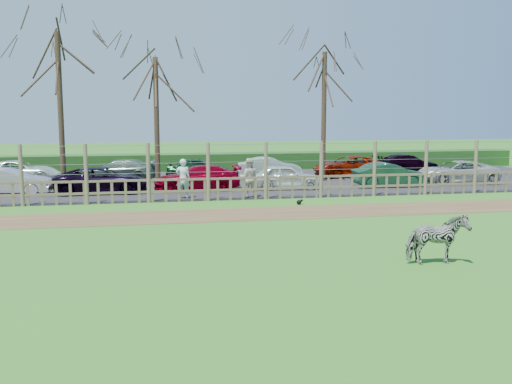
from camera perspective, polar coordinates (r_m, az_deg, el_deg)
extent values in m
plane|color=#518E27|center=(16.65, -1.74, -5.00)|extent=(120.00, 120.00, 0.00)
cube|color=brown|center=(21.01, -3.72, -2.30)|extent=(34.00, 2.80, 0.01)
cube|color=#232326|center=(30.85, -6.08, 0.94)|extent=(44.00, 13.00, 0.04)
cube|color=#1E4716|center=(37.74, -7.02, 2.99)|extent=(46.00, 2.00, 1.10)
cube|color=brown|center=(24.38, -4.78, 0.15)|extent=(30.00, 0.06, 0.10)
cube|color=brown|center=(24.32, -4.79, 1.32)|extent=(30.00, 0.06, 0.10)
cylinder|color=brown|center=(24.64, -22.42, 1.54)|extent=(0.16, 0.16, 2.50)
cylinder|color=brown|center=(24.27, -16.62, 1.72)|extent=(0.16, 0.16, 2.50)
cylinder|color=brown|center=(24.15, -10.71, 1.88)|extent=(0.16, 0.16, 2.50)
cylinder|color=brown|center=(24.29, -4.80, 2.02)|extent=(0.16, 0.16, 2.50)
cylinder|color=brown|center=(24.68, 0.98, 2.14)|extent=(0.16, 0.16, 2.50)
cylinder|color=brown|center=(25.31, 6.53, 2.23)|extent=(0.16, 0.16, 2.50)
cylinder|color=brown|center=(26.17, 11.76, 2.30)|extent=(0.16, 0.16, 2.50)
cylinder|color=brown|center=(27.24, 16.63, 2.35)|extent=(0.16, 0.16, 2.50)
cylinder|color=brown|center=(28.48, 21.09, 2.38)|extent=(0.16, 0.16, 2.50)
cylinder|color=gray|center=(24.29, -4.80, 2.02)|extent=(30.00, 0.02, 0.02)
cylinder|color=gray|center=(24.25, -4.81, 2.96)|extent=(30.00, 0.02, 0.02)
cylinder|color=gray|center=(24.22, -4.82, 3.91)|extent=(30.00, 0.02, 0.02)
cylinder|color=gray|center=(24.20, -4.83, 4.73)|extent=(30.00, 0.02, 0.02)
cylinder|color=#3D2B1E|center=(28.79, -18.95, 7.52)|extent=(0.26, 0.26, 7.50)
cylinder|color=#3D2B1E|center=(29.53, -9.90, 6.85)|extent=(0.26, 0.26, 6.50)
cylinder|color=#3D2B1E|center=(31.52, 6.79, 7.42)|extent=(0.26, 0.26, 7.00)
imported|color=gray|center=(14.76, 17.65, -4.53)|extent=(1.49, 0.68, 1.26)
imported|color=silver|center=(24.97, -7.31, 1.34)|extent=(0.71, 0.55, 1.72)
imported|color=beige|center=(25.09, -0.72, 1.44)|extent=(0.95, 0.80, 1.72)
sphere|color=black|center=(23.43, 4.32, -1.02)|extent=(0.20, 0.20, 0.20)
sphere|color=black|center=(23.45, 4.60, -0.85)|extent=(0.10, 0.10, 0.10)
imported|color=silver|center=(28.09, -23.38, 0.94)|extent=(3.71, 1.48, 1.20)
imported|color=black|center=(27.41, -15.14, 1.16)|extent=(4.34, 2.03, 1.20)
imported|color=maroon|center=(27.58, -5.90, 1.43)|extent=(4.18, 1.80, 1.20)
imported|color=white|center=(27.93, 2.96, 1.54)|extent=(3.64, 1.73, 1.20)
imported|color=#1D4D31|center=(29.57, 13.14, 1.69)|extent=(3.67, 1.36, 1.20)
imported|color=beige|center=(31.96, 19.42, 1.89)|extent=(4.43, 2.25, 1.20)
imported|color=silver|center=(32.80, -22.63, 1.88)|extent=(4.33, 2.01, 1.20)
imported|color=#546959|center=(31.90, -13.59, 2.11)|extent=(4.31, 2.19, 1.20)
imported|color=#164421|center=(32.51, -5.87, 2.39)|extent=(3.67, 1.85, 1.20)
imported|color=#B7C6B6|center=(32.53, 1.37, 2.43)|extent=(3.77, 1.69, 1.20)
imported|color=#931601|center=(33.92, 9.31, 2.56)|extent=(4.48, 2.36, 1.20)
imported|color=black|center=(36.10, 14.88, 2.71)|extent=(4.31, 2.19, 1.20)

